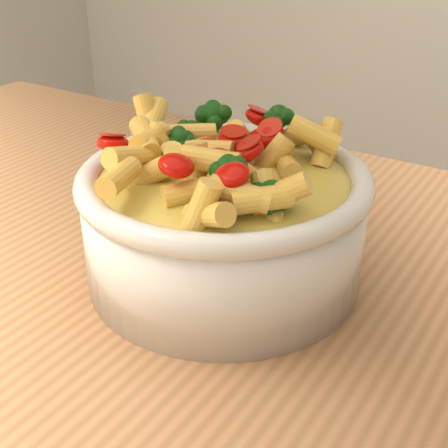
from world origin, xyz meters
The scene contains 3 objects.
table centered at (0.00, 0.00, 0.80)m, with size 1.20×0.80×0.90m.
serving_bowl centered at (0.02, 0.08, 0.95)m, with size 0.23×0.23×0.10m.
pasta_salad centered at (0.02, 0.08, 1.01)m, with size 0.18×0.18×0.04m.
Camera 1 is at (0.26, -0.29, 1.18)m, focal length 50.00 mm.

